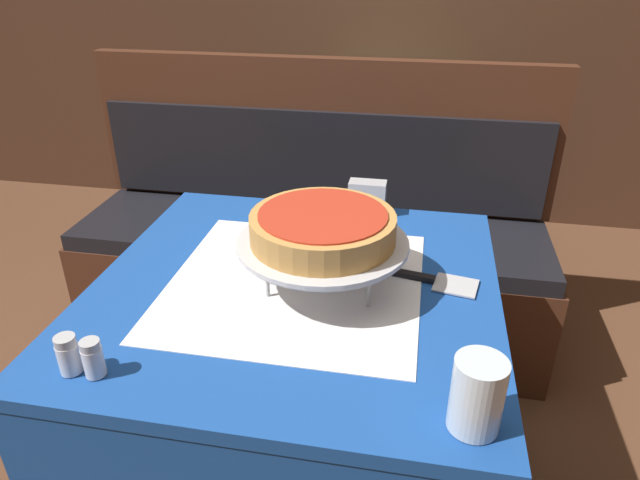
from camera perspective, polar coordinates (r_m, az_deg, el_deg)
name	(u,v)px	position (r m, az deg, el deg)	size (l,w,h in m)	color
dining_table_front	(296,325)	(1.31, -2.41, -8.52)	(0.88, 0.88, 0.74)	#194799
dining_table_rear	(390,129)	(2.79, 6.97, 11.01)	(0.68, 0.68, 0.73)	#1E6B33
booth_bench	(312,259)	(2.20, -0.82, -1.93)	(1.74, 0.51, 1.03)	#4C2819
pizza_pan_stand	(323,245)	(1.19, 0.27, -0.49)	(0.36, 0.36, 0.11)	#ADADB2
deep_dish_pizza	(323,227)	(1.17, 0.27, 1.30)	(0.30, 0.30, 0.06)	#C68E47
pizza_server	(416,277)	(1.28, 9.59, -3.64)	(0.29, 0.10, 0.01)	#BCBCC1
water_glass_near	(477,395)	(0.91, 15.44, -14.69)	(0.08, 0.08, 0.12)	silver
salt_shaker	(68,355)	(1.08, -23.87, -10.43)	(0.04, 0.04, 0.07)	silver
pepper_shaker	(93,358)	(1.06, -21.76, -10.92)	(0.04, 0.04, 0.07)	silver
napkin_holder	(367,197)	(1.56, 4.74, 4.29)	(0.10, 0.05, 0.09)	#B2B2B7
condiment_caddy	(412,90)	(2.84, 9.16, 14.63)	(0.14, 0.14, 0.18)	black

